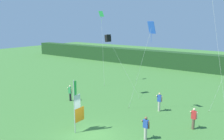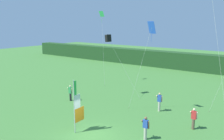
{
  "view_description": "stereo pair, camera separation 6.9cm",
  "coord_description": "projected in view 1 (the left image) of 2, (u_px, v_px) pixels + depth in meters",
  "views": [
    {
      "loc": [
        10.27,
        -11.69,
        7.98
      ],
      "look_at": [
        -0.7,
        3.54,
        4.21
      ],
      "focal_mm": 37.96,
      "sensor_mm": 36.0,
      "label": 1
    },
    {
      "loc": [
        10.32,
        -11.65,
        7.98
      ],
      "look_at": [
        -0.7,
        3.54,
        4.21
      ],
      "focal_mm": 37.96,
      "sensor_mm": 36.0,
      "label": 2
    }
  ],
  "objects": [
    {
      "name": "banner_flag",
      "position": [
        77.0,
        107.0,
        17.34
      ],
      "size": [
        0.06,
        1.03,
        3.99
      ],
      "color": "#B7B7BC",
      "rests_on": "ground"
    },
    {
      "name": "person_mid_field",
      "position": [
        159.0,
        101.0,
        21.53
      ],
      "size": [
        0.55,
        0.48,
        1.75
      ],
      "color": "#B7B2A3",
      "rests_on": "ground"
    },
    {
      "name": "kite_black_box_1",
      "position": [
        108.0,
        38.0,
        24.98
      ],
      "size": [
        3.67,
        1.63,
        6.76
      ],
      "color": "brown",
      "rests_on": "ground"
    },
    {
      "name": "distant_treeline",
      "position": [
        203.0,
        63.0,
        38.92
      ],
      "size": [
        80.0,
        2.4,
        2.89
      ],
      "primitive_type": "cube",
      "color": "#1E421E",
      "rests_on": "ground"
    },
    {
      "name": "ground_plane",
      "position": [
        91.0,
        137.0,
        16.75
      ],
      "size": [
        120.0,
        120.0,
        0.0
      ],
      "primitive_type": "plane",
      "color": "#3D7533"
    },
    {
      "name": "person_near_banner",
      "position": [
        70.0,
        93.0,
        24.42
      ],
      "size": [
        0.55,
        0.48,
        1.67
      ],
      "color": "black",
      "rests_on": "ground"
    },
    {
      "name": "person_far_right",
      "position": [
        146.0,
        127.0,
        16.31
      ],
      "size": [
        0.55,
        0.48,
        1.66
      ],
      "color": "#B7B2A3",
      "rests_on": "ground"
    },
    {
      "name": "kite_blue_diamond_4",
      "position": [
        151.0,
        31.0,
        20.2
      ],
      "size": [
        2.4,
        0.62,
        8.09
      ],
      "color": "brown",
      "rests_on": "ground"
    },
    {
      "name": "person_far_left",
      "position": [
        194.0,
        118.0,
        17.89
      ],
      "size": [
        0.55,
        0.48,
        1.68
      ],
      "color": "brown",
      "rests_on": "ground"
    },
    {
      "name": "kite_green_diamond_2",
      "position": [
        101.0,
        19.0,
        30.55
      ],
      "size": [
        1.86,
        1.75,
        9.44
      ],
      "color": "brown",
      "rests_on": "ground"
    }
  ]
}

